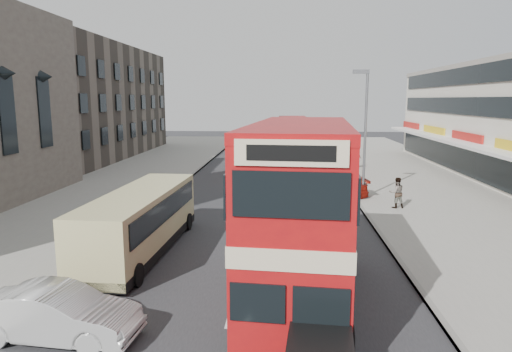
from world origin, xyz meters
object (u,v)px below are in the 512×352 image
at_px(car_right_a, 332,189).
at_px(car_right_b, 332,179).
at_px(bus_second, 293,145).
at_px(car_right_c, 317,162).
at_px(pedestrian_far, 355,158).
at_px(street_lamp, 364,125).
at_px(cyclist, 322,183).
at_px(pedestrian_near, 397,192).
at_px(bus_main, 300,216).
at_px(coach, 141,219).
at_px(car_left_front, 58,314).

xyz_separation_m(car_right_a, car_right_b, (0.44, 4.34, -0.07)).
bearing_deg(bus_second, car_right_b, 112.93).
relative_size(car_right_a, car_right_c, 1.05).
xyz_separation_m(car_right_a, pedestrian_far, (3.39, 12.53, 0.38)).
relative_size(bus_second, car_right_a, 1.85).
bearing_deg(street_lamp, cyclist, 143.25).
bearing_deg(bus_second, car_right_c, -137.98).
distance_m(car_right_a, car_right_b, 4.36).
height_order(car_right_c, pedestrian_far, pedestrian_far).
relative_size(pedestrian_near, cyclist, 0.83).
relative_size(car_right_b, car_right_c, 0.98).
bearing_deg(bus_main, bus_second, -85.73).
bearing_deg(coach, car_right_c, 71.33).
bearing_deg(car_right_a, cyclist, -172.41).
bearing_deg(car_right_b, bus_main, -14.68).
bearing_deg(pedestrian_far, coach, -117.82).
relative_size(bus_second, car_right_c, 1.95).
relative_size(car_left_front, pedestrian_near, 2.43).
distance_m(street_lamp, car_left_front, 21.29).
bearing_deg(bus_main, pedestrian_near, -110.24).
bearing_deg(car_right_c, street_lamp, 6.74).
distance_m(car_left_front, pedestrian_far, 32.78).
relative_size(coach, car_right_b, 2.15).
distance_m(bus_main, car_left_front, 7.22).
bearing_deg(car_right_c, bus_second, -48.22).
height_order(coach, car_left_front, coach).
bearing_deg(car_right_a, car_right_c, 173.09).
xyz_separation_m(bus_second, car_left_front, (-6.77, -27.97, -1.73)).
height_order(coach, pedestrian_far, coach).
xyz_separation_m(pedestrian_near, pedestrian_far, (-0.04, 15.24, -0.00)).
relative_size(car_right_b, pedestrian_near, 2.37).
bearing_deg(pedestrian_near, cyclist, -58.48).
xyz_separation_m(car_right_c, pedestrian_near, (3.46, -15.03, 0.30)).
bearing_deg(bus_main, car_right_c, -90.27).
bearing_deg(car_left_front, coach, 5.54).
relative_size(bus_main, cyclist, 4.68).
bearing_deg(car_right_b, coach, -38.04).
bearing_deg(pedestrian_far, car_right_b, -109.66).
xyz_separation_m(bus_second, car_right_b, (2.70, -5.82, -1.86)).
relative_size(car_right_a, pedestrian_far, 2.56).
distance_m(bus_second, cyclist, 8.76).
bearing_deg(coach, car_right_a, 52.69).
xyz_separation_m(car_left_front, car_right_b, (9.47, 22.15, -0.13)).
bearing_deg(cyclist, pedestrian_far, 70.36).
bearing_deg(car_left_front, bus_main, -64.17).
height_order(coach, car_right_c, coach).
bearing_deg(car_right_a, bus_second, -174.51).
distance_m(street_lamp, car_right_c, 13.11).
distance_m(bus_second, car_right_c, 3.54).
bearing_deg(coach, car_right_b, 60.59).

